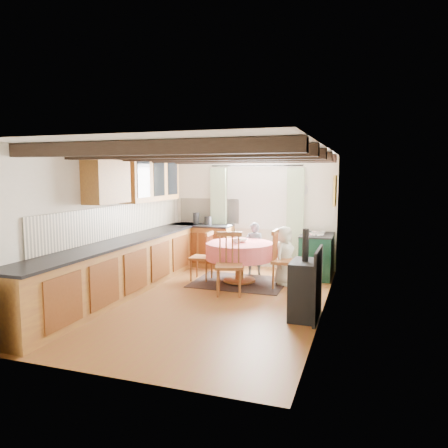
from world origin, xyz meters
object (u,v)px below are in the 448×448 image
(chair_left, at_px, (201,256))
(cast_iron_stove, at_px, (305,274))
(dining_table, at_px, (239,263))
(chair_near, at_px, (229,264))
(chair_right, at_px, (285,259))
(child_far, at_px, (254,248))
(cup, at_px, (237,241))
(aga_range, at_px, (317,255))
(child_right, at_px, (284,256))

(chair_left, relative_size, cast_iron_stove, 0.74)
(dining_table, height_order, chair_near, chair_near)
(chair_right, relative_size, child_far, 0.98)
(child_far, bearing_deg, dining_table, 65.79)
(chair_left, distance_m, cup, 0.80)
(chair_right, height_order, aga_range, chair_right)
(child_far, relative_size, child_right, 0.99)
(child_far, bearing_deg, cast_iron_stove, 102.96)
(child_far, relative_size, cup, 11.20)
(chair_near, xyz_separation_m, aga_range, (1.26, 1.74, -0.09))
(dining_table, distance_m, chair_left, 0.75)
(child_far, height_order, cup, child_far)
(chair_near, xyz_separation_m, child_right, (0.75, 0.95, 0.01))
(chair_right, bearing_deg, aga_range, -22.48)
(aga_range, bearing_deg, dining_table, -145.17)
(child_right, bearing_deg, chair_near, 156.66)
(chair_near, relative_size, child_far, 0.99)
(aga_range, relative_size, child_far, 0.89)
(cast_iron_stove, relative_size, child_right, 1.18)
(chair_left, xyz_separation_m, cast_iron_stove, (2.18, -1.56, 0.17))
(chair_left, xyz_separation_m, child_right, (1.56, 0.17, 0.07))
(chair_near, relative_size, chair_left, 1.12)
(dining_table, distance_m, child_far, 0.75)
(child_right, relative_size, cup, 11.34)
(cast_iron_stove, bearing_deg, chair_left, 144.43)
(chair_right, bearing_deg, chair_near, 133.02)
(chair_right, bearing_deg, cup, 91.27)
(cup, bearing_deg, chair_near, -83.05)
(chair_left, relative_size, child_right, 0.87)
(chair_left, bearing_deg, aga_range, 112.90)
(chair_right, distance_m, child_right, 0.24)
(aga_range, distance_m, child_right, 0.94)
(chair_near, height_order, child_far, child_far)
(cast_iron_stove, height_order, child_right, cast_iron_stove)
(child_far, xyz_separation_m, cup, (-0.12, -0.82, 0.27))
(chair_right, xyz_separation_m, aga_range, (0.44, 1.01, -0.09))
(cup, bearing_deg, aga_range, 36.94)
(chair_near, bearing_deg, chair_right, 25.27)
(cup, bearing_deg, child_far, 81.71)
(chair_left, height_order, child_far, child_far)
(cast_iron_stove, bearing_deg, child_right, 109.51)
(chair_right, bearing_deg, child_far, 44.76)
(chair_near, distance_m, child_right, 1.22)
(aga_range, relative_size, child_right, 0.88)
(chair_left, relative_size, chair_right, 0.90)
(chair_left, height_order, chair_right, chair_right)
(chair_left, bearing_deg, dining_table, 90.97)
(dining_table, bearing_deg, child_right, 9.41)
(aga_range, bearing_deg, child_far, -171.26)
(child_far, bearing_deg, chair_near, 71.91)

